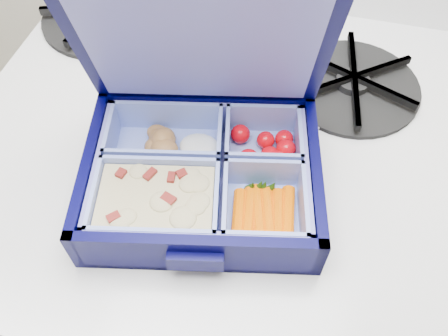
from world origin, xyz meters
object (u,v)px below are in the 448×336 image
(stove, at_px, (221,270))
(bento_box, at_px, (202,176))
(burner_grate, at_px, (353,81))
(fork, at_px, (321,123))

(stove, bearing_deg, bento_box, -84.80)
(stove, height_order, burner_grate, burner_grate)
(stove, bearing_deg, fork, 9.54)
(bento_box, relative_size, fork, 1.28)
(stove, distance_m, bento_box, 0.49)
(stove, bearing_deg, burner_grate, 31.72)
(fork, bearing_deg, bento_box, -83.22)
(bento_box, xyz_separation_m, burner_grate, (0.14, 0.20, -0.02))
(stove, distance_m, burner_grate, 0.50)
(stove, height_order, bento_box, bento_box)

